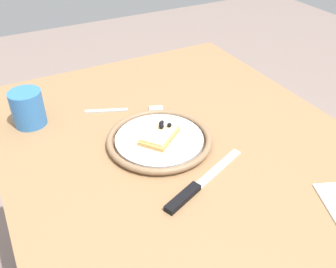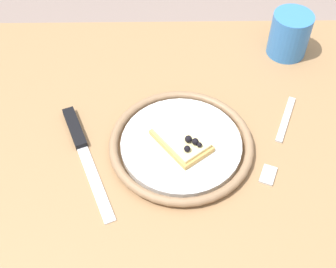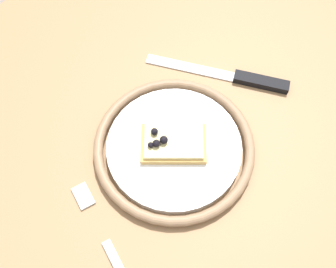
{
  "view_description": "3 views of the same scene",
  "coord_description": "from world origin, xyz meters",
  "px_view_note": "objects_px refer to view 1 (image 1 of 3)",
  "views": [
    {
      "loc": [
        0.6,
        -0.35,
        1.25
      ],
      "look_at": [
        0.0,
        -0.04,
        0.77
      ],
      "focal_mm": 40.2,
      "sensor_mm": 36.0,
      "label": 1
    },
    {
      "loc": [
        0.01,
        0.42,
        1.33
      ],
      "look_at": [
        -0.0,
        -0.07,
        0.74
      ],
      "focal_mm": 48.38,
      "sensor_mm": 36.0,
      "label": 2
    },
    {
      "loc": [
        -0.23,
        -0.19,
        1.27
      ],
      "look_at": [
        -0.02,
        -0.03,
        0.76
      ],
      "focal_mm": 42.34,
      "sensor_mm": 36.0,
      "label": 3
    }
  ],
  "objects_px": {
    "pizza_slice_near": "(160,134)",
    "fork": "(125,110)",
    "cup": "(28,108)",
    "plate": "(159,140)",
    "knife": "(193,189)",
    "dining_table": "(180,177)"
  },
  "relations": [
    {
      "from": "pizza_slice_near",
      "to": "fork",
      "type": "distance_m",
      "value": 0.17
    },
    {
      "from": "fork",
      "to": "cup",
      "type": "bearing_deg",
      "value": -102.56
    },
    {
      "from": "pizza_slice_near",
      "to": "cup",
      "type": "relative_size",
      "value": 1.29
    },
    {
      "from": "plate",
      "to": "knife",
      "type": "distance_m",
      "value": 0.17
    },
    {
      "from": "dining_table",
      "to": "plate",
      "type": "height_order",
      "value": "plate"
    },
    {
      "from": "plate",
      "to": "pizza_slice_near",
      "type": "bearing_deg",
      "value": 117.03
    },
    {
      "from": "knife",
      "to": "fork",
      "type": "bearing_deg",
      "value": -179.25
    },
    {
      "from": "fork",
      "to": "dining_table",
      "type": "bearing_deg",
      "value": 17.67
    },
    {
      "from": "fork",
      "to": "cup",
      "type": "xyz_separation_m",
      "value": [
        -0.05,
        -0.23,
        0.04
      ]
    },
    {
      "from": "pizza_slice_near",
      "to": "knife",
      "type": "height_order",
      "value": "pizza_slice_near"
    },
    {
      "from": "cup",
      "to": "dining_table",
      "type": "bearing_deg",
      "value": 50.07
    },
    {
      "from": "dining_table",
      "to": "fork",
      "type": "height_order",
      "value": "fork"
    },
    {
      "from": "plate",
      "to": "dining_table",
      "type": "bearing_deg",
      "value": 63.58
    },
    {
      "from": "pizza_slice_near",
      "to": "plate",
      "type": "bearing_deg",
      "value": -62.97
    },
    {
      "from": "cup",
      "to": "knife",
      "type": "bearing_deg",
      "value": 30.81
    },
    {
      "from": "knife",
      "to": "cup",
      "type": "relative_size",
      "value": 2.62
    },
    {
      "from": "plate",
      "to": "fork",
      "type": "xyz_separation_m",
      "value": [
        -0.17,
        -0.02,
        -0.01
      ]
    },
    {
      "from": "pizza_slice_near",
      "to": "cup",
      "type": "height_order",
      "value": "cup"
    },
    {
      "from": "dining_table",
      "to": "fork",
      "type": "relative_size",
      "value": 5.01
    },
    {
      "from": "dining_table",
      "to": "pizza_slice_near",
      "type": "distance_m",
      "value": 0.14
    },
    {
      "from": "knife",
      "to": "cup",
      "type": "height_order",
      "value": "cup"
    },
    {
      "from": "pizza_slice_near",
      "to": "knife",
      "type": "bearing_deg",
      "value": -4.31
    }
  ]
}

